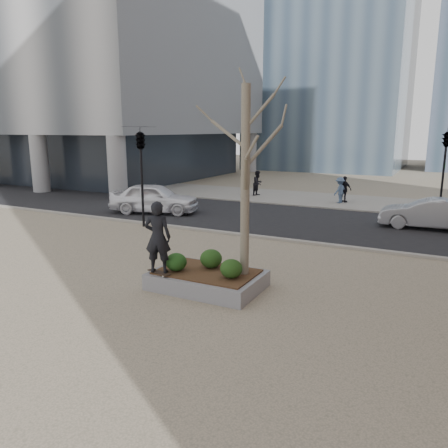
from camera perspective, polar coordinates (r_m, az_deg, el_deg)
The scene contains 18 objects.
ground at distance 12.90m, azimuth -6.10°, elevation -7.56°, with size 120.00×120.00×0.00m, color gray.
street at distance 21.65m, azimuth 8.53°, elevation 0.52°, with size 60.00×8.00×0.02m, color black.
far_sidewalk at distance 28.27m, azimuth 13.13°, elevation 3.08°, with size 60.00×6.00×0.02m, color gray.
planter at distance 12.33m, azimuth -2.20°, elevation -7.33°, with size 3.00×2.00×0.45m, color gray.
planter_mulch at distance 12.25m, azimuth -2.21°, elevation -6.25°, with size 2.70×1.70×0.04m, color #382314.
sycamore_tree at distance 11.45m, azimuth 2.83°, elevation 9.40°, with size 2.80×2.80×6.60m, color gray, non-canonical shape.
shrub_left at distance 12.27m, azimuth -6.26°, elevation -4.96°, with size 0.59×0.59×0.50m, color #133711.
shrub_middle at distance 12.46m, azimuth -1.70°, elevation -4.54°, with size 0.63×0.63×0.53m, color #1A3B12.
shrub_right at distance 11.63m, azimuth 0.96°, elevation -5.85°, with size 0.60×0.60×0.51m, color black.
skateboard at distance 12.21m, azimuth -8.50°, elevation -6.36°, with size 0.78×0.20×0.07m, color black, non-canonical shape.
skateboarder at distance 11.93m, azimuth -8.65°, elevation -1.70°, with size 0.72×0.47×1.97m, color black.
police_car at distance 23.41m, azimuth -9.09°, elevation 3.37°, with size 1.86×4.63×1.58m, color white.
car_silver at distance 21.41m, azimuth 25.14°, elevation 1.24°, with size 1.44×4.12×1.36m, color #93959B.
pedestrian_a at distance 29.41m, azimuth 4.44°, elevation 5.35°, with size 0.80×0.62×1.64m, color black.
pedestrian_b at distance 27.11m, azimuth 14.88°, elevation 4.29°, with size 1.00×0.58×1.55m, color #475E81.
pedestrian_c at distance 27.47m, azimuth 15.45°, elevation 4.40°, with size 0.93×0.39×1.59m, color black.
traffic_light_near at distance 20.02m, azimuth -10.68°, elevation 5.99°, with size 0.60×2.48×4.50m, color black, non-canonical shape.
traffic_light_far at distance 24.80m, azimuth 26.73°, elevation 6.07°, with size 0.60×2.48×4.50m, color black, non-canonical shape.
Camera 1 is at (6.72, -10.11, 4.35)m, focal length 35.00 mm.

